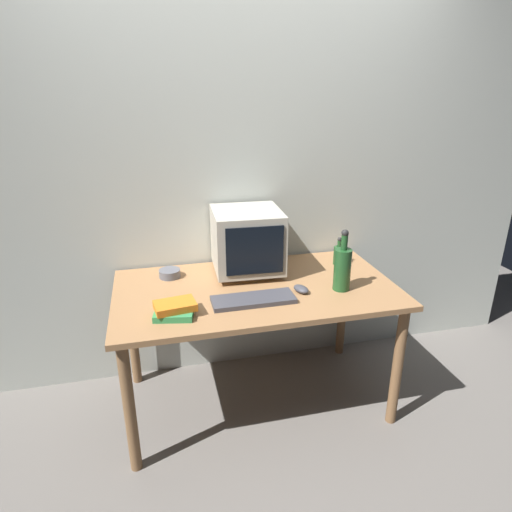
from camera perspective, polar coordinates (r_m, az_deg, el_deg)
ground_plane at (r=2.80m, az=-0.00°, el=-18.00°), size 6.00×6.00×0.00m
back_wall at (r=2.68m, az=-2.44°, el=10.06°), size 4.00×0.08×2.50m
desk at (r=2.43m, az=-0.00°, el=-5.87°), size 1.51×0.83×0.75m
crt_monitor at (r=2.52m, az=-1.07°, el=2.01°), size 0.40×0.40×0.37m
keyboard at (r=2.23m, az=-0.35°, el=-5.66°), size 0.42×0.15×0.02m
computer_mouse at (r=2.34m, az=5.85°, el=-4.27°), size 0.09×0.11×0.04m
bottle_tall at (r=2.36m, az=11.11°, el=-1.47°), size 0.09×0.09×0.34m
bottle_short at (r=2.72m, az=10.61°, el=0.20°), size 0.06×0.06×0.17m
book_stack at (r=2.14m, az=-10.46°, el=-6.76°), size 0.21×0.19×0.07m
cd_spindle at (r=2.55m, az=-11.08°, el=-2.22°), size 0.12×0.12×0.04m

